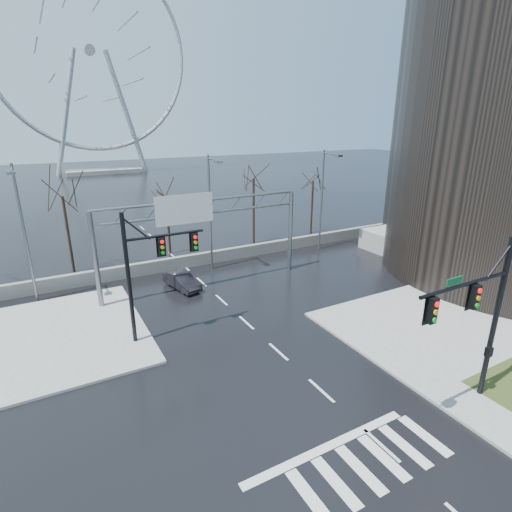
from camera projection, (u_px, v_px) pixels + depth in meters
ground at (321, 391)px, 19.74m from camera, size 260.00×260.00×0.00m
sidewalk_right_ext at (425, 325)px, 25.95m from camera, size 12.00×10.00×0.15m
sidewalk_far at (59, 336)px, 24.62m from camera, size 10.00×12.00×0.15m
tower_podium at (507, 245)px, 39.32m from camera, size 22.00×18.00×2.00m
barrier_wall at (185, 262)px, 36.13m from camera, size 52.00×0.50×1.10m
signal_mast_near at (481, 311)px, 17.17m from camera, size 5.52×0.41×8.00m
signal_mast_far at (148, 264)px, 22.92m from camera, size 4.72×0.41×8.00m
sign_gantry at (199, 224)px, 30.29m from camera, size 16.36×0.40×7.60m
streetlight_left at (23, 225)px, 27.39m from camera, size 0.50×2.55×10.00m
streetlight_mid at (211, 205)px, 33.80m from camera, size 0.50×2.55×10.00m
streetlight_right at (324, 193)px, 39.29m from camera, size 0.50×2.55×10.00m
tree_left at (64, 205)px, 33.16m from camera, size 3.75×3.75×7.50m
tree_center at (167, 203)px, 38.37m from camera, size 3.25×3.25×6.50m
tree_right at (254, 186)px, 41.32m from camera, size 3.90×3.90×7.80m
tree_far_right at (313, 187)px, 45.66m from camera, size 3.40×3.40×6.80m
ferris_wheel at (91, 59)px, 92.31m from camera, size 45.00×6.00×50.91m
car at (182, 281)px, 31.57m from camera, size 2.17×4.08×1.28m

